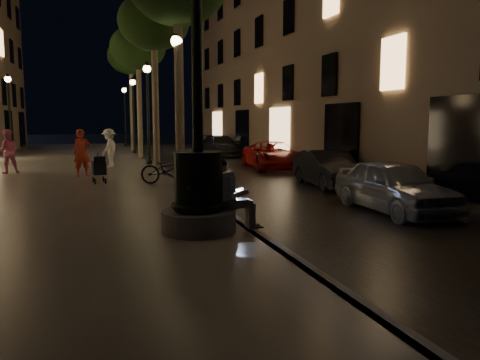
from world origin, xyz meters
name	(u,v)px	position (x,y,z in m)	size (l,w,h in m)	color
ground	(159,170)	(0.00, 15.00, 0.00)	(120.00, 120.00, 0.00)	black
cobble_lane	(222,168)	(3.00, 15.00, 0.01)	(6.00, 45.00, 0.02)	black
promenade	(66,171)	(-4.00, 15.00, 0.10)	(8.00, 45.00, 0.20)	#656059
curb_strip	(159,168)	(0.00, 15.00, 0.10)	(0.25, 45.00, 0.20)	#59595B
building_right	(327,27)	(10.00, 18.00, 7.50)	(8.00, 36.00, 15.00)	#78634B
fountain_lamppost	(198,178)	(-1.00, 2.00, 1.21)	(1.40, 1.40, 5.21)	#59595B
seated_man_laptop	(230,192)	(-0.39, 2.00, 0.91)	(0.98, 0.33, 1.35)	gray
tree_second	(154,23)	(-0.20, 14.00, 6.33)	(3.00, 3.00, 7.40)	#6B604C
tree_third	(138,48)	(-0.30, 20.00, 6.14)	(3.00, 3.00, 7.20)	#6B604C
tree_far	(131,57)	(-0.22, 26.00, 6.43)	(3.00, 3.00, 7.50)	#6B604C
lamp_curb_a	(178,89)	(-0.30, 8.00, 3.24)	(0.36, 0.36, 4.81)	black
lamp_curb_b	(148,100)	(-0.30, 16.00, 3.24)	(0.36, 0.36, 4.81)	black
lamp_curb_c	(133,105)	(-0.30, 24.00, 3.24)	(0.36, 0.36, 4.81)	black
lamp_curb_d	(125,108)	(-0.30, 32.00, 3.24)	(0.36, 0.36, 4.81)	black
lamp_left_c	(9,104)	(-7.40, 24.00, 3.24)	(0.36, 0.36, 4.81)	black
stroller	(99,168)	(-2.68, 9.67, 0.70)	(0.48, 0.99, 1.00)	black
car_front	(394,186)	(4.23, 3.32, 0.66)	(1.56, 3.89, 1.32)	#A1A5A8
car_second	(328,169)	(4.82, 7.81, 0.63)	(1.32, 3.80, 1.25)	black
car_third	(272,155)	(5.20, 13.99, 0.65)	(2.14, 4.64, 1.29)	maroon
car_rear	(221,146)	(4.96, 22.36, 0.66)	(1.85, 4.54, 1.32)	#292A2E
pedestrian_red	(82,153)	(-3.23, 11.78, 1.08)	(0.64, 0.42, 1.76)	red
pedestrian_pink	(7,151)	(-6.05, 13.78, 1.07)	(0.84, 0.66, 1.73)	pink
pedestrian_white	(109,148)	(-2.15, 15.02, 1.06)	(1.11, 0.64, 1.72)	white
bicycle	(169,169)	(-0.52, 8.69, 0.69)	(0.65, 1.86, 0.98)	black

